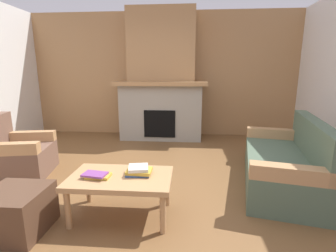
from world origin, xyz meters
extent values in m
plane|color=brown|center=(0.00, 0.00, 0.00)|extent=(9.00, 9.00, 0.00)
cube|color=#A87A4C|center=(0.00, 3.00, 1.35)|extent=(6.00, 0.12, 2.70)
cube|color=gray|center=(0.00, 2.59, 0.57)|extent=(1.70, 0.70, 1.15)
cube|color=black|center=(0.00, 2.26, 0.38)|extent=(0.64, 0.08, 0.56)
cube|color=#A87A4C|center=(0.00, 2.54, 1.19)|extent=(1.90, 0.82, 0.08)
cube|color=#A87A4C|center=(0.00, 2.69, 1.97)|extent=(1.40, 0.50, 1.47)
cube|color=#4C604C|center=(1.77, 0.41, 0.20)|extent=(1.20, 1.94, 0.40)
cube|color=#4C604C|center=(2.11, 0.34, 0.62)|extent=(0.54, 1.79, 0.45)
cube|color=tan|center=(1.95, 1.21, 0.48)|extent=(0.85, 0.33, 0.15)
cube|color=tan|center=(1.60, -0.39, 0.48)|extent=(0.85, 0.33, 0.15)
cube|color=brown|center=(-1.76, 0.44, 0.20)|extent=(0.89, 0.89, 0.40)
cube|color=tan|center=(-1.70, 0.13, 0.48)|extent=(0.77, 0.28, 0.15)
cube|color=tan|center=(-1.82, 0.74, 0.48)|extent=(0.77, 0.28, 0.15)
cube|color=tan|center=(-0.08, -0.46, 0.41)|extent=(1.00, 0.60, 0.05)
cylinder|color=tan|center=(-0.52, -0.70, 0.19)|extent=(0.06, 0.06, 0.38)
cylinder|color=tan|center=(0.36, -0.70, 0.19)|extent=(0.06, 0.06, 0.38)
cylinder|color=tan|center=(-0.52, -0.22, 0.19)|extent=(0.06, 0.06, 0.38)
cylinder|color=tan|center=(0.36, -0.22, 0.19)|extent=(0.06, 0.06, 0.38)
cube|color=#4C3323|center=(-0.96, -0.78, 0.20)|extent=(0.52, 0.52, 0.40)
cube|color=gold|center=(-0.29, -0.50, 0.44)|extent=(0.24, 0.15, 0.03)
cube|color=#7A3D84|center=(-0.32, -0.52, 0.46)|extent=(0.25, 0.18, 0.02)
cube|color=#335699|center=(0.08, -0.41, 0.44)|extent=(0.25, 0.19, 0.02)
cube|color=gold|center=(0.09, -0.40, 0.46)|extent=(0.25, 0.19, 0.03)
cube|color=beige|center=(0.09, -0.40, 0.50)|extent=(0.22, 0.22, 0.03)
camera|label=1|loc=(0.56, -2.66, 1.43)|focal=26.29mm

